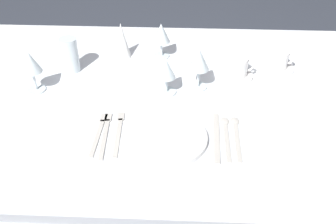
% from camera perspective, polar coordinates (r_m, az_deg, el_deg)
% --- Properties ---
extents(dining_table, '(1.80, 1.11, 0.74)m').
position_cam_1_polar(dining_table, '(1.50, -0.56, -0.15)').
color(dining_table, white).
rests_on(dining_table, ground).
extents(dinner_plate, '(0.25, 0.25, 0.02)m').
position_cam_1_polar(dinner_plate, '(1.25, -0.25, -3.70)').
color(dinner_plate, white).
rests_on(dinner_plate, dining_table).
extents(fork_outer, '(0.03, 0.22, 0.00)m').
position_cam_1_polar(fork_outer, '(1.29, -6.93, -2.80)').
color(fork_outer, beige).
rests_on(fork_outer, dining_table).
extents(fork_inner, '(0.03, 0.22, 0.00)m').
position_cam_1_polar(fork_inner, '(1.29, -8.77, -2.98)').
color(fork_inner, beige).
rests_on(fork_inner, dining_table).
extents(fork_salad, '(0.02, 0.21, 0.00)m').
position_cam_1_polar(fork_salad, '(1.30, -9.66, -2.84)').
color(fork_salad, beige).
rests_on(fork_salad, dining_table).
extents(dinner_knife, '(0.03, 0.24, 0.00)m').
position_cam_1_polar(dinner_knife, '(1.27, 6.83, -3.68)').
color(dinner_knife, beige).
rests_on(dinner_knife, dining_table).
extents(spoon_soup, '(0.03, 0.22, 0.01)m').
position_cam_1_polar(spoon_soup, '(1.29, 8.14, -2.95)').
color(spoon_soup, beige).
rests_on(spoon_soup, dining_table).
extents(spoon_dessert, '(0.03, 0.21, 0.01)m').
position_cam_1_polar(spoon_dessert, '(1.30, 9.55, -2.90)').
color(spoon_dessert, beige).
rests_on(spoon_dessert, dining_table).
extents(saucer_left, '(0.13, 0.13, 0.01)m').
position_cam_1_polar(saucer_left, '(1.66, 14.97, 5.96)').
color(saucer_left, white).
rests_on(saucer_left, dining_table).
extents(coffee_cup_left, '(0.10, 0.07, 0.07)m').
position_cam_1_polar(coffee_cup_left, '(1.64, 15.25, 7.14)').
color(coffee_cup_left, white).
rests_on(coffee_cup_left, saucer_left).
extents(saucer_right, '(0.13, 0.13, 0.01)m').
position_cam_1_polar(saucer_right, '(1.57, 9.38, 5.05)').
color(saucer_right, white).
rests_on(saucer_right, dining_table).
extents(coffee_cup_right, '(0.11, 0.09, 0.07)m').
position_cam_1_polar(coffee_cup_right, '(1.55, 9.60, 6.36)').
color(coffee_cup_right, white).
rests_on(coffee_cup_right, saucer_right).
extents(wine_glass_centre, '(0.07, 0.07, 0.15)m').
position_cam_1_polar(wine_glass_centre, '(1.50, -18.67, 6.37)').
color(wine_glass_centre, silver).
rests_on(wine_glass_centre, dining_table).
extents(wine_glass_left, '(0.07, 0.07, 0.15)m').
position_cam_1_polar(wine_glass_left, '(1.64, -0.96, 10.82)').
color(wine_glass_left, silver).
rests_on(wine_glass_left, dining_table).
extents(wine_glass_right, '(0.07, 0.07, 0.14)m').
position_cam_1_polar(wine_glass_right, '(1.42, -0.26, 5.79)').
color(wine_glass_right, silver).
rests_on(wine_glass_right, dining_table).
extents(wine_glass_far, '(0.07, 0.07, 0.16)m').
position_cam_1_polar(wine_glass_far, '(1.44, 4.35, 7.10)').
color(wine_glass_far, silver).
rests_on(wine_glass_far, dining_table).
extents(drink_tumbler, '(0.06, 0.06, 0.13)m').
position_cam_1_polar(drink_tumbler, '(1.61, -13.57, 7.76)').
color(drink_tumbler, silver).
rests_on(drink_tumbler, dining_table).
extents(napkin_folded, '(0.07, 0.07, 0.15)m').
position_cam_1_polar(napkin_folded, '(1.67, -6.51, 9.96)').
color(napkin_folded, white).
rests_on(napkin_folded, dining_table).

